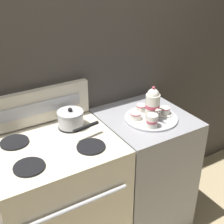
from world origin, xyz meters
name	(u,v)px	position (x,y,z in m)	size (l,w,h in m)	color
wall_back	(73,87)	(0.00, 0.33, 1.10)	(6.00, 0.05, 2.20)	#423D38
stove	(59,204)	(-0.29, 0.00, 0.46)	(0.75, 0.63, 0.93)	beige
control_panel	(34,107)	(-0.29, 0.28, 1.04)	(0.74, 0.05, 0.23)	beige
side_counter	(143,171)	(0.38, 0.00, 0.46)	(0.57, 0.60, 0.92)	#939399
saucepan	(71,119)	(-0.11, 0.13, 0.98)	(0.19, 0.27, 0.12)	#B7B7BC
serving_tray	(151,118)	(0.39, -0.04, 0.93)	(0.35, 0.35, 0.01)	#B2B2B7
teapot	(153,104)	(0.38, -0.07, 1.04)	(0.09, 0.15, 0.23)	white
teacup_left	(141,108)	(0.38, 0.05, 0.96)	(0.11, 0.11, 0.05)	white
teacup_right	(136,116)	(0.28, -0.02, 0.96)	(0.11, 0.11, 0.05)	white
teacup_front	(165,111)	(0.49, -0.06, 0.96)	(0.11, 0.11, 0.05)	white
creamer_jug	(152,121)	(0.32, -0.15, 0.97)	(0.07, 0.07, 0.08)	white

